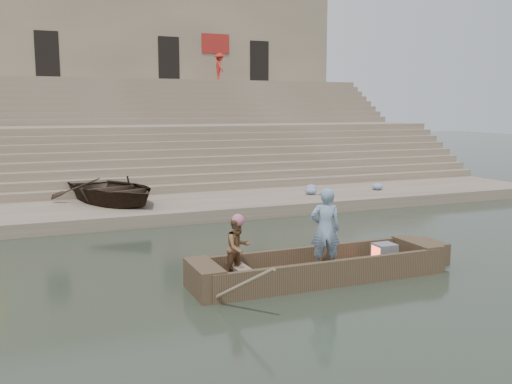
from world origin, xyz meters
TOP-DOWN VIEW (x-y plane):
  - ground at (0.00, 0.00)m, footprint 120.00×120.00m
  - lower_landing at (0.00, 8.00)m, footprint 32.00×4.00m
  - mid_landing at (0.00, 15.50)m, footprint 32.00×3.00m
  - upper_landing at (0.00, 22.50)m, footprint 32.00×3.00m
  - ghat_steps at (0.00, 17.19)m, footprint 32.00×11.00m
  - building_wall at (0.00, 26.50)m, footprint 32.00×5.07m
  - main_rowboat at (2.01, -0.57)m, footprint 5.00×1.30m
  - rowboat_trim at (2.22, -0.58)m, footprint 6.04×2.63m
  - standing_man at (2.09, -0.66)m, footprint 0.74×0.61m
  - rowing_man at (0.21, -0.46)m, footprint 0.72×0.63m
  - television at (3.65, -0.57)m, footprint 0.46×0.42m
  - beached_rowboat at (-0.88, 8.65)m, footprint 4.49×5.23m
  - pedestrian at (7.86, 22.79)m, footprint 0.73×1.16m
  - cloth_bundles at (3.89, 8.17)m, footprint 16.35×1.14m

SIDE VIEW (x-z plane):
  - ground at x=0.00m, z-range 0.00..0.00m
  - main_rowboat at x=2.01m, z-range 0.00..0.22m
  - lower_landing at x=0.00m, z-range 0.00..0.40m
  - rowboat_trim at x=2.22m, z-range -0.64..1.26m
  - television at x=3.65m, z-range 0.22..0.62m
  - cloth_bundles at x=3.89m, z-range 0.40..0.66m
  - rowing_man at x=0.21m, z-range 0.22..1.45m
  - beached_rowboat at x=-0.88m, z-range 0.40..1.31m
  - standing_man at x=2.09m, z-range 0.22..1.97m
  - mid_landing at x=0.00m, z-range 0.00..2.80m
  - ghat_steps at x=0.00m, z-range -0.80..4.40m
  - upper_landing at x=0.00m, z-range 0.00..5.20m
  - building_wall at x=0.00m, z-range 0.00..11.20m
  - pedestrian at x=7.86m, z-range 5.20..6.92m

